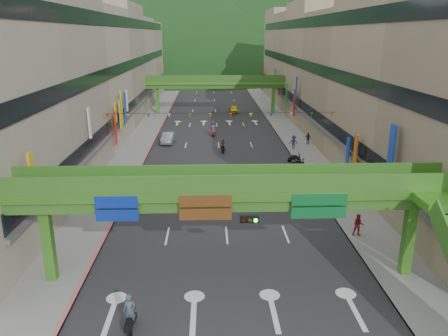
% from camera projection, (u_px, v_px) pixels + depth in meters
% --- Properties ---
extents(road_slab, '(18.00, 140.00, 0.02)m').
position_uv_depth(road_slab, '(217.00, 130.00, 69.38)').
color(road_slab, '#28282B').
rests_on(road_slab, ground).
extents(sidewalk_left, '(4.00, 140.00, 0.15)m').
position_uv_depth(sidewalk_left, '(148.00, 130.00, 69.00)').
color(sidewalk_left, gray).
rests_on(sidewalk_left, ground).
extents(sidewalk_right, '(4.00, 140.00, 0.15)m').
position_uv_depth(sidewalk_right, '(286.00, 129.00, 69.72)').
color(sidewalk_right, gray).
rests_on(sidewalk_right, ground).
extents(curb_left, '(0.20, 140.00, 0.18)m').
position_uv_depth(curb_left, '(160.00, 130.00, 69.06)').
color(curb_left, '#CC5959').
rests_on(curb_left, ground).
extents(curb_right, '(0.20, 140.00, 0.18)m').
position_uv_depth(curb_right, '(274.00, 129.00, 69.65)').
color(curb_right, gray).
rests_on(curb_right, ground).
extents(building_row_left, '(12.80, 95.00, 19.00)m').
position_uv_depth(building_row_left, '(92.00, 69.00, 65.98)').
color(building_row_left, '#9E937F').
rests_on(building_row_left, ground).
extents(building_row_right, '(12.80, 95.00, 19.00)m').
position_uv_depth(building_row_right, '(340.00, 69.00, 67.21)').
color(building_row_right, gray).
rests_on(building_row_right, ground).
extents(overpass_near, '(28.00, 12.27, 7.10)m').
position_uv_depth(overpass_near, '(247.00, 204.00, 25.27)').
color(overpass_near, '#4C9E2D').
rests_on(overpass_near, ground).
extents(overpass_far, '(28.00, 2.20, 7.10)m').
position_uv_depth(overpass_far, '(216.00, 85.00, 82.11)').
color(overpass_far, '#4C9E2D').
rests_on(overpass_far, ground).
extents(hill_left, '(168.00, 140.00, 112.00)m').
position_uv_depth(hill_left, '(174.00, 72.00, 173.94)').
color(hill_left, '#1C4419').
rests_on(hill_left, ground).
extents(hill_right, '(208.00, 176.00, 128.00)m').
position_uv_depth(hill_right, '(268.00, 68.00, 194.34)').
color(hill_right, '#1C4419').
rests_on(hill_right, ground).
extents(bunting_string, '(26.00, 0.36, 0.47)m').
position_uv_depth(bunting_string, '(220.00, 115.00, 48.53)').
color(bunting_string, black).
rests_on(bunting_string, ground).
extents(scooter_rider_near, '(0.69, 1.60, 2.13)m').
position_uv_depth(scooter_rider_near, '(130.00, 315.00, 22.12)').
color(scooter_rider_near, black).
rests_on(scooter_rider_near, ground).
extents(scooter_rider_mid, '(0.79, 1.60, 1.89)m').
position_uv_depth(scooter_rider_mid, '(223.00, 145.00, 55.76)').
color(scooter_rider_mid, black).
rests_on(scooter_rider_mid, ground).
extents(scooter_rider_left, '(1.15, 1.60, 2.22)m').
position_uv_depth(scooter_rider_left, '(141.00, 188.00, 39.79)').
color(scooter_rider_left, gray).
rests_on(scooter_rider_left, ground).
extents(scooter_rider_far, '(0.98, 1.60, 2.22)m').
position_uv_depth(scooter_rider_far, '(213.00, 129.00, 64.72)').
color(scooter_rider_far, maroon).
rests_on(scooter_rider_far, ground).
extents(parked_scooter_row, '(1.60, 7.18, 1.08)m').
position_uv_depth(parked_scooter_row, '(300.00, 166.00, 48.50)').
color(parked_scooter_row, black).
rests_on(parked_scooter_row, ground).
extents(car_silver, '(1.84, 4.55, 1.47)m').
position_uv_depth(car_silver, '(168.00, 138.00, 60.81)').
color(car_silver, '#939399').
rests_on(car_silver, ground).
extents(car_yellow, '(1.61, 3.98, 1.35)m').
position_uv_depth(car_yellow, '(234.00, 109.00, 84.18)').
color(car_yellow, yellow).
rests_on(car_yellow, ground).
extents(pedestrian_red, '(0.93, 0.79, 1.69)m').
position_uv_depth(pedestrian_red, '(358.00, 227.00, 32.53)').
color(pedestrian_red, maroon).
rests_on(pedestrian_red, ground).
extents(pedestrian_dark, '(1.01, 0.81, 1.60)m').
position_uv_depth(pedestrian_dark, '(308.00, 139.00, 59.57)').
color(pedestrian_dark, black).
rests_on(pedestrian_dark, ground).
extents(pedestrian_blue, '(0.92, 0.69, 1.78)m').
position_uv_depth(pedestrian_blue, '(294.00, 143.00, 57.22)').
color(pedestrian_blue, '#292B4D').
rests_on(pedestrian_blue, ground).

